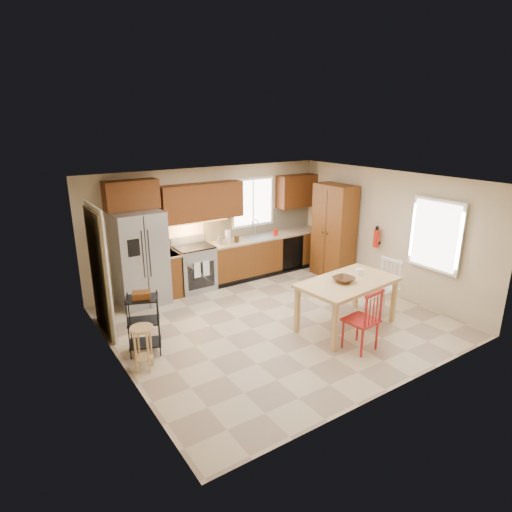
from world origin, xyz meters
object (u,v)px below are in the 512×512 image
Objects in this scene: fire_extinguisher at (376,238)px; chair_red at (361,319)px; refrigerator at (140,258)px; range_stove at (195,269)px; table_jar at (360,273)px; dining_table at (347,304)px; pantry at (334,231)px; bar_stool at (143,348)px; chair_white at (382,287)px; table_bowl at (344,282)px; utility_cart at (144,324)px; soap_bottle at (276,231)px.

chair_red is (-2.12, -1.63, -0.59)m from fire_extinguisher.
refrigerator is 4.76m from fire_extinguisher.
range_stove is 3.44m from table_jar.
refrigerator is 1.24m from range_stove.
chair_red is at bearing -142.38° from fire_extinguisher.
dining_table is at bearing 55.83° from chair_red.
refrigerator is 4.23m from pantry.
bar_stool is (-3.01, 1.30, -0.17)m from chair_red.
chair_red is at bearing 112.44° from chair_white.
pantry is 5.17m from bar_stool.
pantry is 6.00× the size of table_bowl.
table_jar is at bearing -44.10° from refrigerator.
utility_cart is (0.18, 0.45, 0.14)m from bar_stool.
bar_stool is (-3.36, 0.65, -0.09)m from dining_table.
dining_table is 2.58× the size of bar_stool.
table_bowl is 0.37× the size of utility_cart.
chair_white is 0.69m from table_jar.
utility_cart is (-3.18, 1.09, 0.05)m from dining_table.
fire_extinguisher reaches higher than chair_red.
fire_extinguisher reaches higher than table_bowl.
table_jar is (-0.57, 0.06, 0.38)m from chair_white.
table_jar is 3.72m from utility_cart.
range_stove is 3.33m from dining_table.
chair_red is at bearing -124.17° from dining_table.
utility_cart is (-0.62, -1.86, -0.43)m from refrigerator.
table_jar is (0.49, 0.11, 0.03)m from table_bowl.
soap_bottle reaches higher than utility_cart.
chair_red is at bearing -73.84° from range_stove.
fire_extinguisher is (3.18, -2.04, 0.64)m from range_stove.
utility_cart is at bearing 142.50° from chair_red.
fire_extinguisher is 0.35× the size of chair_white.
soap_bottle is (3.18, -0.02, 0.09)m from refrigerator.
dining_table is at bearing 3.73° from bar_stool.
range_stove is 3.31m from table_bowl.
chair_red is 0.77m from table_bowl.
soap_bottle is (2.03, -0.08, 0.54)m from range_stove.
refrigerator reaches higher than chair_red.
chair_white is (2.36, -2.97, 0.05)m from range_stove.
table_bowl is at bearing 174.14° from dining_table.
chair_white is at bearing -51.47° from range_stove.
chair_white reaches higher than table_bowl.
pantry is at bearing -12.62° from refrigerator.
dining_table is at bearing -127.65° from pantry.
range_stove is 2.61m from utility_cart.
refrigerator reaches higher than range_stove.
dining_table is at bearing -64.92° from range_stove.
pantry is at bearing 30.33° from bar_stool.
soap_bottle is 0.29× the size of bar_stool.
soap_bottle is at bearing 44.50° from bar_stool.
table_jar is (0.38, 0.11, 0.46)m from dining_table.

